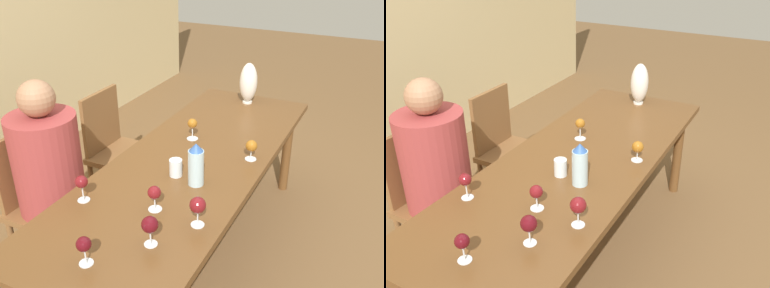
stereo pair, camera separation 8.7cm
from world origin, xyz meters
TOP-DOWN VIEW (x-y plane):
  - ground_plane at (0.00, 0.00)m, footprint 14.00×14.00m
  - dining_table at (0.00, 0.00)m, footprint 2.35×0.82m
  - water_bottle at (-0.22, -0.13)m, footprint 0.08×0.08m
  - water_tumbler at (-0.19, -0.00)m, footprint 0.07×0.07m
  - vase at (1.00, 0.02)m, footprint 0.13×0.13m
  - wine_glass_0 at (-0.95, -0.00)m, footprint 0.06×0.06m
  - wine_glass_1 at (0.16, -0.30)m, footprint 0.07×0.07m
  - wine_glass_2 at (0.25, 0.12)m, footprint 0.07×0.07m
  - wine_glass_3 at (-0.74, -0.17)m, footprint 0.07×0.07m
  - wine_glass_4 at (-0.51, -0.06)m, footprint 0.07×0.07m
  - wine_glass_5 at (-0.53, -0.29)m, footprint 0.07×0.07m
  - wine_glass_6 at (-0.60, 0.29)m, footprint 0.06×0.06m
  - chair_near at (-0.42, 0.77)m, footprint 0.44×0.44m
  - chair_far at (0.33, 0.77)m, footprint 0.44×0.44m
  - person_near at (-0.42, 0.68)m, footprint 0.38×0.38m

SIDE VIEW (x-z plane):
  - ground_plane at x=0.00m, z-range 0.00..0.00m
  - chair_near at x=-0.42m, z-range 0.04..0.92m
  - chair_far at x=0.33m, z-range 0.04..0.92m
  - person_near at x=-0.42m, z-range 0.03..1.26m
  - dining_table at x=0.00m, z-range 0.29..1.01m
  - water_tumbler at x=-0.19m, z-range 0.72..0.82m
  - wine_glass_1 at x=0.16m, z-range 0.75..0.87m
  - wine_glass_4 at x=-0.51m, z-range 0.75..0.88m
  - wine_glass_0 at x=-0.95m, z-range 0.75..0.88m
  - wine_glass_3 at x=-0.74m, z-range 0.75..0.89m
  - wine_glass_2 at x=0.25m, z-range 0.75..0.89m
  - wine_glass_6 at x=-0.60m, z-range 0.75..0.89m
  - wine_glass_5 at x=-0.53m, z-range 0.75..0.90m
  - water_bottle at x=-0.22m, z-range 0.72..0.96m
  - vase at x=1.00m, z-range 0.73..1.04m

